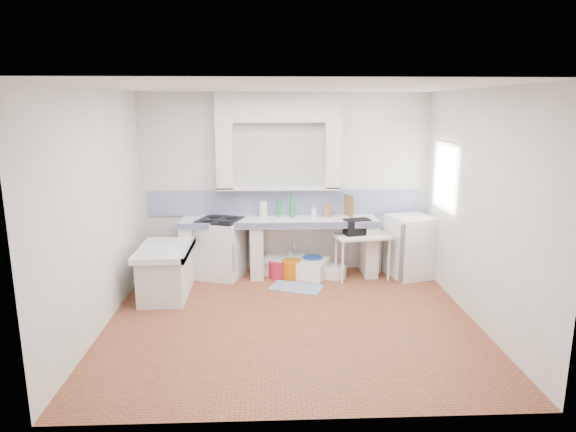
{
  "coord_description": "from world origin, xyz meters",
  "views": [
    {
      "loc": [
        -0.29,
        -5.72,
        2.59
      ],
      "look_at": [
        0.0,
        1.0,
        1.1
      ],
      "focal_mm": 31.04,
      "sensor_mm": 36.0,
      "label": 1
    }
  ],
  "objects_px": {
    "sink": "(295,267)",
    "fridge": "(411,246)",
    "stove": "(220,249)",
    "side_table": "(362,257)"
  },
  "relations": [
    {
      "from": "side_table",
      "to": "fridge",
      "type": "xyz_separation_m",
      "value": [
        0.76,
        0.08,
        0.13
      ]
    },
    {
      "from": "side_table",
      "to": "fridge",
      "type": "distance_m",
      "value": 0.78
    },
    {
      "from": "stove",
      "to": "fridge",
      "type": "height_order",
      "value": "fridge"
    },
    {
      "from": "sink",
      "to": "fridge",
      "type": "distance_m",
      "value": 1.82
    },
    {
      "from": "stove",
      "to": "side_table",
      "type": "relative_size",
      "value": 1.07
    },
    {
      "from": "sink",
      "to": "fridge",
      "type": "xyz_separation_m",
      "value": [
        1.78,
        -0.14,
        0.35
      ]
    },
    {
      "from": "sink",
      "to": "side_table",
      "type": "distance_m",
      "value": 1.06
    },
    {
      "from": "fridge",
      "to": "side_table",
      "type": "bearing_deg",
      "value": 168.86
    },
    {
      "from": "stove",
      "to": "sink",
      "type": "bearing_deg",
      "value": 20.64
    },
    {
      "from": "sink",
      "to": "side_table",
      "type": "relative_size",
      "value": 1.24
    }
  ]
}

